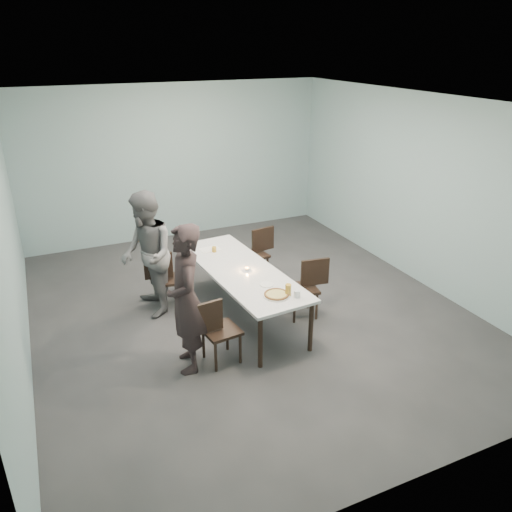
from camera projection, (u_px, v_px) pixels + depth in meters
name	position (u px, v px, depth m)	size (l,w,h in m)	color
ground	(248.00, 310.00, 7.46)	(7.00, 7.00, 0.00)	#333335
room_shell	(247.00, 177.00, 6.65)	(6.02, 7.02, 3.01)	#8FB0B4
table	(241.00, 273.00, 7.04)	(1.10, 2.66, 0.75)	white
chair_near_left	(215.00, 327.00, 6.06)	(0.63, 0.47, 0.87)	black
chair_far_left	(167.00, 275.00, 7.40)	(0.64, 0.49, 0.87)	black
chair_near_right	(307.00, 284.00, 7.15)	(0.64, 0.48, 0.87)	black
chair_far_right	(257.00, 250.00, 8.29)	(0.64, 0.48, 0.87)	black
diner_near	(186.00, 299.00, 5.83)	(0.67, 0.44, 1.85)	black
diner_far	(147.00, 255.00, 7.06)	(0.89, 0.69, 1.83)	slate
pizza	(276.00, 295.00, 6.27)	(0.34, 0.34, 0.04)	white
side_plate	(267.00, 285.00, 6.56)	(0.18, 0.18, 0.01)	white
beer_glass	(288.00, 290.00, 6.27)	(0.08, 0.08, 0.15)	#BA8C28
water_tumbler	(297.00, 294.00, 6.23)	(0.08, 0.08, 0.09)	silver
tealight	(247.00, 269.00, 6.95)	(0.06, 0.06, 0.05)	silver
amber_tumbler	(214.00, 249.00, 7.57)	(0.07, 0.07, 0.08)	#BA8C28
menu	(210.00, 249.00, 7.67)	(0.30, 0.22, 0.01)	silver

